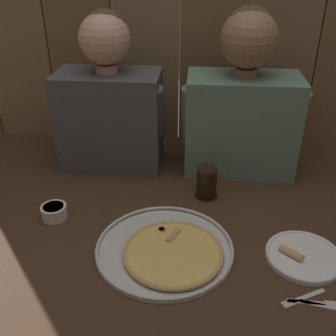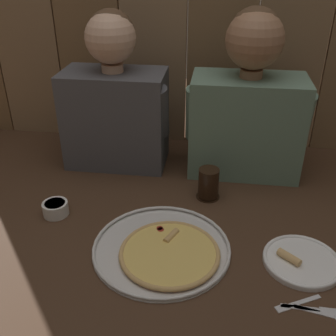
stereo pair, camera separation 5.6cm
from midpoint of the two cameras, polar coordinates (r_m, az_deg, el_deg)
The scene contains 9 objects.
ground_plane at distance 1.26m, azimuth -1.74°, elevation -9.38°, with size 3.20×3.20×0.00m, color #422B1C.
pizza_tray at distance 1.19m, azimuth -1.35°, elevation -11.54°, with size 0.41×0.41×0.03m.
dinner_plate at distance 1.23m, azimuth 17.43°, elevation -11.84°, with size 0.22×0.22×0.03m.
drinking_glass at distance 1.41m, azimuth 4.38°, elevation -2.09°, with size 0.08×0.08×0.11m.
dipping_bowl at distance 1.38m, azimuth -17.02°, elevation -5.92°, with size 0.08×0.08×0.04m.
table_fork at distance 1.12m, azimuth 17.05°, elevation -17.28°, with size 0.12×0.07×0.01m.
table_knife at distance 1.12m, azimuth 19.25°, elevation -17.69°, with size 0.16×0.02×0.01m.
diner_left at distance 1.56m, azimuth -9.39°, elevation 9.42°, with size 0.42×0.22×0.59m.
diner_right at distance 1.52m, azimuth 9.57°, elevation 9.36°, with size 0.45×0.22×0.61m.
Camera 1 is at (0.09, -0.98, 0.80)m, focal length 42.91 mm.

